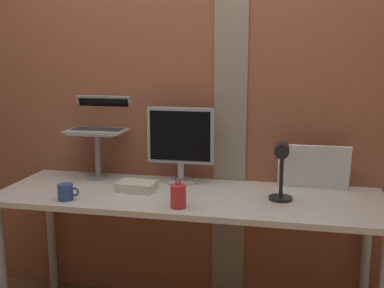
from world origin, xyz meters
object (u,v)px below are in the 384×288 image
at_px(desk_lamp, 281,166).
at_px(coffee_mug, 66,192).
at_px(whiteboard_panel, 314,167).
at_px(pen_cup, 178,196).
at_px(monitor, 181,140).
at_px(laptop, 101,121).

distance_m(desk_lamp, coffee_mug, 1.09).
distance_m(whiteboard_panel, pen_cup, 0.80).
relative_size(monitor, desk_lamp, 1.39).
xyz_separation_m(whiteboard_panel, coffee_mug, (-1.23, -0.47, -0.08)).
bearing_deg(laptop, pen_cup, -40.22).
height_order(monitor, coffee_mug, monitor).
bearing_deg(whiteboard_panel, coffee_mug, -159.20).
bearing_deg(laptop, monitor, -7.65).
relative_size(desk_lamp, pen_cup, 2.09).
bearing_deg(desk_lamp, laptop, 162.91).
relative_size(laptop, coffee_mug, 3.02).
bearing_deg(pen_cup, coffee_mug, -179.99).
distance_m(monitor, desk_lamp, 0.63).
distance_m(laptop, pen_cup, 0.83).
xyz_separation_m(monitor, coffee_mug, (-0.49, -0.44, -0.21)).
bearing_deg(coffee_mug, desk_lamp, 9.27).
relative_size(monitor, coffee_mug, 3.82).
distance_m(monitor, coffee_mug, 0.69).
bearing_deg(coffee_mug, whiteboard_panel, 20.80).
xyz_separation_m(laptop, pen_cup, (0.59, -0.50, -0.28)).
bearing_deg(whiteboard_panel, laptop, 178.32).
relative_size(laptop, desk_lamp, 1.10).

